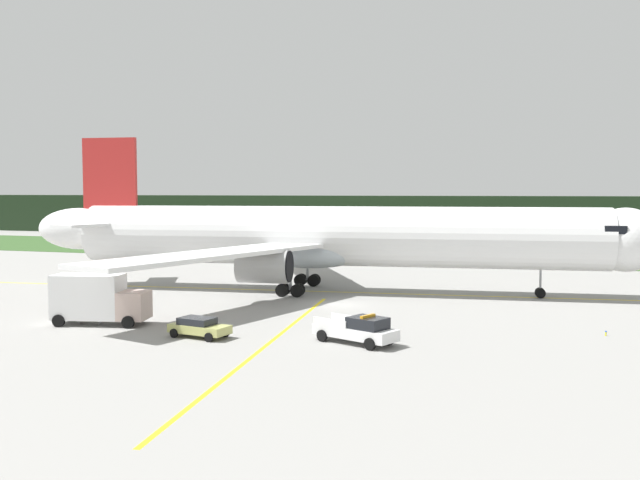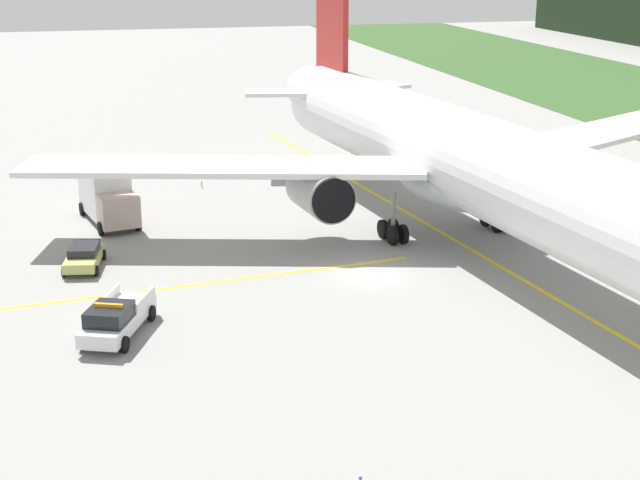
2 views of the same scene
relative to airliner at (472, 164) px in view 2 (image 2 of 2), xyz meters
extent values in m
plane|color=gray|center=(3.01, -7.07, -5.19)|extent=(320.00, 320.00, 0.00)
cube|color=yellow|center=(0.53, 0.06, -5.19)|extent=(78.63, 9.78, 0.01)
cube|color=yellow|center=(3.13, -22.82, -5.19)|extent=(4.77, 37.09, 0.01)
cylinder|color=silver|center=(0.53, 0.06, 0.15)|extent=(49.79, 11.52, 5.64)
ellipsoid|color=silver|center=(-25.71, -3.10, 0.57)|extent=(9.46, 5.28, 4.23)
ellipsoid|color=#AFBAC2|center=(-1.93, -0.23, -1.40)|extent=(11.55, 7.18, 3.10)
cube|color=silver|center=(-8.45, 12.41, -0.55)|extent=(16.17, 23.75, 0.35)
cylinder|color=#9F9F9F|center=(-5.13, 7.44, -1.97)|extent=(4.71, 3.44, 2.93)
cylinder|color=black|center=(-2.90, 7.71, -1.97)|extent=(0.44, 2.69, 2.70)
cube|color=silver|center=(-5.26, -14.06, -0.55)|extent=(11.21, 24.85, 0.35)
cylinder|color=#9F9F9F|center=(-3.21, -8.45, -1.97)|extent=(4.71, 3.44, 2.93)
cylinder|color=black|center=(-0.98, -8.18, -1.97)|extent=(0.44, 2.69, 2.70)
cube|color=#B42623|center=(-22.33, -2.69, 5.51)|extent=(5.72, 1.12, 8.46)
cube|color=silver|center=(-23.25, 0.74, 1.14)|extent=(5.47, 7.26, 0.28)
cube|color=silver|center=(-22.41, -6.25, 1.14)|extent=(4.18, 7.08, 0.28)
cylinder|color=gray|center=(-3.36, 3.28, -3.33)|extent=(0.28, 0.28, 2.53)
cylinder|color=black|center=(-2.62, 3.02, -4.59)|extent=(1.23, 0.44, 1.20)
cylinder|color=black|center=(-2.71, 3.72, -4.59)|extent=(1.23, 0.44, 1.20)
cylinder|color=black|center=(-4.01, 2.85, -4.59)|extent=(1.23, 0.44, 1.20)
cylinder|color=black|center=(-4.10, 3.55, -4.59)|extent=(1.23, 0.44, 1.20)
cylinder|color=gray|center=(-2.48, -3.99, -3.33)|extent=(0.28, 0.28, 2.53)
cylinder|color=black|center=(-1.83, -3.56, -4.59)|extent=(1.23, 0.44, 1.20)
cylinder|color=black|center=(-1.75, -4.25, -4.59)|extent=(1.23, 0.44, 1.20)
cylinder|color=black|center=(-3.22, -3.73, -4.59)|extent=(1.23, 0.44, 1.20)
cylinder|color=black|center=(-3.14, -4.42, -4.59)|extent=(1.23, 0.44, 1.20)
cube|color=silver|center=(8.30, -21.13, -4.46)|extent=(5.90, 3.93, 0.70)
cube|color=black|center=(9.23, -21.52, -3.76)|extent=(2.75, 2.49, 0.70)
cube|color=silver|center=(7.41, -19.78, -3.89)|extent=(2.52, 1.13, 0.45)
cube|color=silver|center=(6.71, -21.45, -3.89)|extent=(2.52, 1.13, 0.45)
cube|color=orange|center=(9.23, -21.52, -3.33)|extent=(0.70, 1.31, 0.16)
cylinder|color=black|center=(10.43, -20.97, -4.81)|extent=(0.79, 0.52, 0.76)
cylinder|color=black|center=(9.68, -22.77, -4.81)|extent=(0.79, 0.52, 0.76)
cylinder|color=black|center=(6.92, -19.49, -4.81)|extent=(0.79, 0.52, 0.76)
cylinder|color=black|center=(6.17, -21.29, -4.81)|extent=(0.79, 0.52, 0.76)
cube|color=#C6ABA0|center=(-8.31, -20.31, -3.74)|extent=(2.37, 2.75, 2.00)
cube|color=white|center=(-11.62, -21.03, -3.15)|extent=(5.27, 3.39, 3.18)
cylinder|color=#99999E|center=(-10.67, -20.82, -4.83)|extent=(0.77, 0.26, 1.04)
cylinder|color=#99999E|center=(-12.57, -21.24, -4.83)|extent=(0.77, 0.26, 1.04)
cylinder|color=black|center=(-8.57, -19.14, -4.74)|extent=(0.93, 0.45, 0.90)
cylinder|color=black|center=(-8.05, -21.48, -4.74)|extent=(0.93, 0.45, 0.90)
cylinder|color=black|center=(-13.54, -20.22, -4.74)|extent=(0.93, 0.45, 0.90)
cylinder|color=black|center=(-13.03, -22.57, -4.74)|extent=(0.93, 0.45, 0.90)
cube|color=tan|center=(-1.90, -22.58, -4.62)|extent=(4.28, 2.41, 0.55)
cube|color=black|center=(-2.09, -22.54, -4.12)|extent=(2.49, 1.90, 0.45)
cylinder|color=black|center=(-0.35, -21.94, -4.89)|extent=(0.62, 0.28, 0.60)
cylinder|color=black|center=(-0.65, -23.70, -4.89)|extent=(0.62, 0.28, 0.60)
cylinder|color=black|center=(-3.14, -21.46, -4.89)|extent=(0.62, 0.28, 0.60)
cylinder|color=black|center=(-3.44, -23.21, -4.89)|extent=(0.62, 0.28, 0.60)
sphere|color=blue|center=(23.57, -13.77, -4.89)|extent=(0.12, 0.12, 0.12)
cylinder|color=yellow|center=(-18.63, -13.77, -5.02)|extent=(0.10, 0.10, 0.34)
sphere|color=blue|center=(-18.63, -13.77, -4.80)|extent=(0.12, 0.12, 0.12)
camera|label=1|loc=(19.82, -63.47, 4.44)|focal=39.42mm
camera|label=2|loc=(50.55, -21.97, 12.48)|focal=53.10mm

